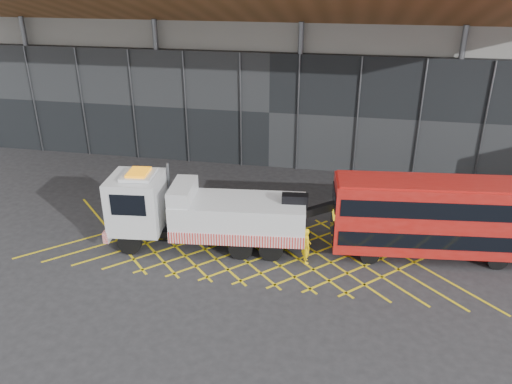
# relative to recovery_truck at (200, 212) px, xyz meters

# --- Properties ---
(ground_plane) EXTENTS (120.00, 120.00, 0.00)m
(ground_plane) POSITION_rel_recovery_truck_xyz_m (-0.49, 0.38, -1.89)
(ground_plane) COLOR #272729
(road_markings) EXTENTS (23.16, 7.16, 0.01)m
(road_markings) POSITION_rel_recovery_truck_xyz_m (2.71, 0.38, -1.88)
(road_markings) COLOR yellow
(road_markings) RESTS_ON ground_plane
(construction_building) EXTENTS (55.00, 23.97, 18.00)m
(construction_building) POSITION_rel_recovery_truck_xyz_m (1.43, 18.77, 7.09)
(construction_building) COLOR gray
(construction_building) RESTS_ON ground_plane
(recovery_truck) EXTENTS (11.79, 3.78, 4.09)m
(recovery_truck) POSITION_rel_recovery_truck_xyz_m (0.00, 0.00, 0.00)
(recovery_truck) COLOR black
(recovery_truck) RESTS_ON ground_plane
(bus_towed) EXTENTS (10.07, 3.36, 4.02)m
(bus_towed) POSITION_rel_recovery_truck_xyz_m (11.52, 1.23, 0.34)
(bus_towed) COLOR #AD140F
(bus_towed) RESTS_ON ground_plane
(worker) EXTENTS (0.62, 0.77, 1.83)m
(worker) POSITION_rel_recovery_truck_xyz_m (5.48, -0.58, -0.97)
(worker) COLOR yellow
(worker) RESTS_ON ground_plane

